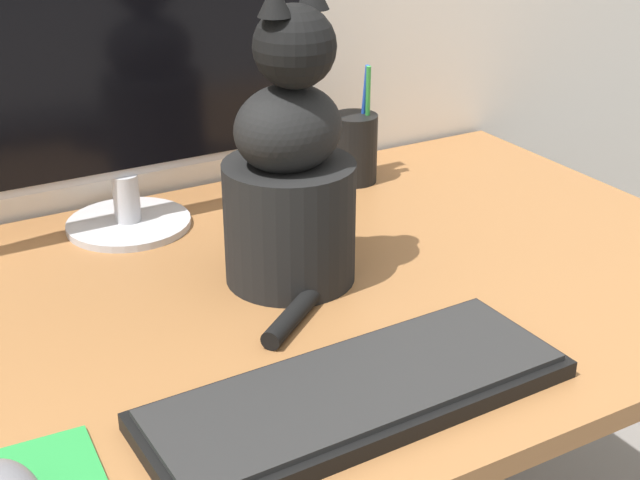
{
  "coord_description": "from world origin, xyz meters",
  "views": [
    {
      "loc": [
        -0.4,
        -0.83,
        1.23
      ],
      "look_at": [
        0.02,
        -0.1,
        0.83
      ],
      "focal_mm": 50.0,
      "sensor_mm": 36.0,
      "label": 1
    }
  ],
  "objects_px": {
    "monitor": "(114,69)",
    "keyboard": "(358,392)",
    "pen_cup": "(354,147)",
    "cat": "(290,176)"
  },
  "relations": [
    {
      "from": "keyboard",
      "to": "pen_cup",
      "type": "height_order",
      "value": "pen_cup"
    },
    {
      "from": "cat",
      "to": "keyboard",
      "type": "bearing_deg",
      "value": -122.03
    },
    {
      "from": "pen_cup",
      "to": "cat",
      "type": "bearing_deg",
      "value": -134.57
    },
    {
      "from": "monitor",
      "to": "cat",
      "type": "distance_m",
      "value": 0.29
    },
    {
      "from": "monitor",
      "to": "keyboard",
      "type": "xyz_separation_m",
      "value": [
        0.06,
        -0.51,
        -0.21
      ]
    },
    {
      "from": "cat",
      "to": "pen_cup",
      "type": "xyz_separation_m",
      "value": [
        0.24,
        0.24,
        -0.08
      ]
    },
    {
      "from": "monitor",
      "to": "keyboard",
      "type": "height_order",
      "value": "monitor"
    },
    {
      "from": "monitor",
      "to": "pen_cup",
      "type": "height_order",
      "value": "monitor"
    },
    {
      "from": "pen_cup",
      "to": "keyboard",
      "type": "bearing_deg",
      "value": -121.27
    },
    {
      "from": "monitor",
      "to": "keyboard",
      "type": "relative_size",
      "value": 1.33
    }
  ]
}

